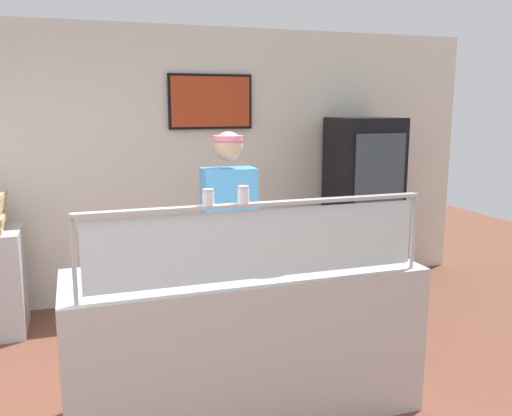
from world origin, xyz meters
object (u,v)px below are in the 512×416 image
at_px(pepper_flake_shaker, 243,196).
at_px(pizza_tray, 259,264).
at_px(drink_fridge, 362,205).
at_px(parmesan_shaker, 208,198).
at_px(worker_figure, 230,236).
at_px(pizza_server, 266,261).

bearing_deg(pepper_flake_shaker, pizza_tray, 58.27).
bearing_deg(drink_fridge, pepper_flake_shaker, -132.29).
xyz_separation_m(pizza_tray, parmesan_shaker, (-0.39, -0.32, 0.49)).
distance_m(parmesan_shaker, drink_fridge, 3.16).
bearing_deg(pizza_tray, drink_fridge, 46.18).
xyz_separation_m(parmesan_shaker, worker_figure, (0.39, 0.95, -0.45)).
xyz_separation_m(pizza_server, pepper_flake_shaker, (-0.24, -0.30, 0.47)).
bearing_deg(parmesan_shaker, drink_fridge, 45.06).
relative_size(worker_figure, drink_fridge, 0.97).
distance_m(pizza_server, pepper_flake_shaker, 0.61).
height_order(parmesan_shaker, pepper_flake_shaker, pepper_flake_shaker).
bearing_deg(pizza_tray, pepper_flake_shaker, -121.73).
distance_m(worker_figure, drink_fridge, 2.20).
relative_size(pizza_server, parmesan_shaker, 3.18).
height_order(pizza_server, drink_fridge, drink_fridge).
distance_m(pepper_flake_shaker, worker_figure, 1.07).
xyz_separation_m(pizza_tray, worker_figure, (-0.01, 0.63, 0.04)).
relative_size(pizza_tray, worker_figure, 0.27).
relative_size(parmesan_shaker, drink_fridge, 0.05).
bearing_deg(pizza_tray, worker_figure, 90.62).
relative_size(pizza_tray, pepper_flake_shaker, 4.89).
relative_size(pepper_flake_shaker, drink_fridge, 0.05).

